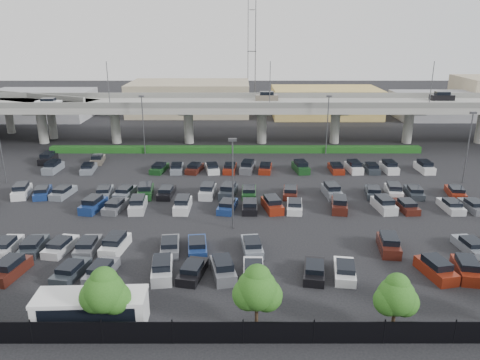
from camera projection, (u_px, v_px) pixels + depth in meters
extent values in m
plane|color=black|center=(234.00, 202.00, 59.96)|extent=(280.00, 280.00, 0.00)
cube|color=gray|center=(236.00, 106.00, 88.06)|extent=(150.00, 13.00, 1.10)
cube|color=slate|center=(235.00, 105.00, 81.79)|extent=(150.00, 0.50, 1.00)
cube|color=slate|center=(236.00, 95.00, 93.66)|extent=(150.00, 0.50, 1.00)
cylinder|color=gray|center=(42.00, 126.00, 89.26)|extent=(1.80, 1.80, 6.70)
cube|color=slate|center=(40.00, 110.00, 88.27)|extent=(2.60, 9.75, 0.50)
cylinder|color=gray|center=(115.00, 126.00, 89.27)|extent=(1.80, 1.80, 6.70)
cube|color=slate|center=(114.00, 110.00, 88.28)|extent=(2.60, 9.75, 0.50)
cylinder|color=gray|center=(189.00, 126.00, 89.28)|extent=(1.80, 1.80, 6.70)
cube|color=slate|center=(188.00, 110.00, 88.29)|extent=(2.60, 9.75, 0.50)
cylinder|color=gray|center=(262.00, 126.00, 89.29)|extent=(1.80, 1.80, 6.70)
cube|color=slate|center=(262.00, 109.00, 88.30)|extent=(2.60, 9.75, 0.50)
cylinder|color=gray|center=(335.00, 126.00, 89.29)|extent=(1.80, 1.80, 6.70)
cube|color=slate|center=(336.00, 109.00, 88.30)|extent=(2.60, 9.75, 0.50)
cylinder|color=gray|center=(408.00, 126.00, 89.30)|extent=(1.80, 1.80, 6.70)
cube|color=slate|center=(410.00, 109.00, 88.31)|extent=(2.60, 9.75, 0.50)
cube|color=white|center=(49.00, 103.00, 84.89)|extent=(4.40, 1.82, 0.82)
cube|color=black|center=(48.00, 99.00, 84.69)|extent=(2.30, 1.60, 0.50)
cube|color=#635A4E|center=(267.00, 97.00, 90.57)|extent=(4.40, 1.82, 1.05)
cube|color=black|center=(267.00, 93.00, 90.31)|extent=(2.60, 1.60, 0.65)
cube|color=black|center=(442.00, 97.00, 90.59)|extent=(4.40, 1.82, 1.05)
cube|color=black|center=(442.00, 93.00, 90.34)|extent=(2.60, 1.60, 0.65)
cylinder|color=#454549|center=(108.00, 85.00, 80.82)|extent=(0.14, 0.14, 8.00)
cylinder|color=#454549|center=(270.00, 85.00, 80.84)|extent=(0.14, 0.14, 8.00)
cylinder|color=#454549|center=(432.00, 85.00, 80.86)|extent=(0.14, 0.14, 8.00)
cylinder|color=gray|center=(9.00, 117.00, 97.69)|extent=(1.60, 1.60, 6.70)
cylinder|color=gray|center=(52.00, 122.00, 92.88)|extent=(1.60, 1.60, 6.70)
cube|color=#134215|center=(235.00, 149.00, 83.52)|extent=(66.00, 1.60, 1.10)
cube|color=black|center=(229.00, 333.00, 33.09)|extent=(70.00, 0.06, 1.80)
cylinder|color=black|center=(31.00, 332.00, 33.05)|extent=(0.10, 0.10, 2.00)
cylinder|color=black|center=(102.00, 332.00, 33.05)|extent=(0.10, 0.10, 2.00)
cylinder|color=black|center=(173.00, 332.00, 33.06)|extent=(0.10, 0.10, 2.00)
cylinder|color=black|center=(243.00, 332.00, 33.06)|extent=(0.10, 0.10, 2.00)
cylinder|color=black|center=(314.00, 331.00, 33.06)|extent=(0.10, 0.10, 2.00)
cylinder|color=black|center=(384.00, 331.00, 33.07)|extent=(0.10, 0.10, 2.00)
cylinder|color=black|center=(455.00, 331.00, 33.07)|extent=(0.10, 0.10, 2.00)
cylinder|color=#332316|center=(107.00, 321.00, 34.32)|extent=(0.26, 0.26, 1.96)
sphere|color=#1F5316|center=(104.00, 292.00, 33.57)|extent=(3.04, 3.04, 3.04)
sphere|color=#1F5316|center=(115.00, 298.00, 33.83)|extent=(2.39, 2.39, 2.39)
sphere|color=#1F5316|center=(96.00, 297.00, 33.59)|extent=(2.39, 2.39, 2.39)
sphere|color=#1F5316|center=(104.00, 281.00, 33.41)|extent=(2.06, 2.06, 2.06)
cylinder|color=#332316|center=(256.00, 318.00, 34.60)|extent=(0.26, 0.26, 1.97)
sphere|color=#1F5316|center=(257.00, 290.00, 33.84)|extent=(3.07, 3.07, 3.07)
sphere|color=#1F5316|center=(266.00, 296.00, 34.11)|extent=(2.41, 2.41, 2.41)
sphere|color=#1F5316|center=(248.00, 294.00, 33.87)|extent=(2.41, 2.41, 2.41)
sphere|color=#1F5316|center=(257.00, 278.00, 33.68)|extent=(2.08, 2.08, 2.08)
cylinder|color=#332316|center=(393.00, 323.00, 34.22)|extent=(0.26, 0.26, 1.80)
sphere|color=#1F5316|center=(396.00, 297.00, 33.53)|extent=(2.79, 2.79, 2.79)
sphere|color=#1F5316|center=(404.00, 302.00, 33.79)|extent=(2.19, 2.19, 2.19)
sphere|color=#1F5316|center=(388.00, 301.00, 33.55)|extent=(2.19, 2.19, 2.19)
sphere|color=#1F5316|center=(397.00, 286.00, 33.40)|extent=(1.89, 1.89, 1.89)
cube|color=silver|center=(92.00, 312.00, 35.00)|extent=(8.24, 3.03, 2.37)
cube|color=black|center=(91.00, 305.00, 34.83)|extent=(7.11, 3.05, 1.07)
cube|color=silver|center=(90.00, 297.00, 34.59)|extent=(8.35, 3.15, 0.28)
cube|color=#431811|center=(10.00, 271.00, 42.21)|extent=(2.52, 4.64, 1.05)
cube|color=black|center=(9.00, 263.00, 41.96)|extent=(2.01, 2.83, 0.65)
cube|color=#292E35|center=(71.00, 272.00, 42.25)|extent=(2.65, 4.67, 0.82)
cube|color=black|center=(70.00, 267.00, 41.87)|extent=(2.02, 2.57, 0.50)
cube|color=#595B61|center=(102.00, 272.00, 42.26)|extent=(2.47, 4.63, 0.82)
cube|color=black|center=(100.00, 267.00, 41.87)|extent=(1.94, 2.52, 0.50)
cube|color=silver|center=(162.00, 271.00, 42.22)|extent=(2.34, 4.59, 1.05)
cube|color=black|center=(162.00, 263.00, 41.97)|extent=(1.90, 2.77, 0.65)
cube|color=black|center=(193.00, 272.00, 42.26)|extent=(2.69, 4.68, 0.82)
cube|color=black|center=(192.00, 267.00, 41.88)|extent=(2.04, 2.58, 0.50)
cube|color=#595B61|center=(223.00, 271.00, 42.23)|extent=(2.66, 4.68, 1.05)
cube|color=black|center=(223.00, 263.00, 41.97)|extent=(2.09, 2.87, 0.65)
cube|color=silver|center=(253.00, 272.00, 42.26)|extent=(1.88, 4.42, 0.82)
cube|color=black|center=(254.00, 267.00, 41.88)|extent=(1.63, 2.32, 0.50)
cube|color=black|center=(314.00, 272.00, 42.27)|extent=(2.53, 4.64, 0.82)
cube|color=black|center=(315.00, 267.00, 41.88)|extent=(1.97, 2.54, 0.50)
cube|color=white|center=(344.00, 272.00, 42.27)|extent=(2.48, 4.63, 0.82)
cube|color=black|center=(345.00, 267.00, 41.88)|extent=(1.94, 2.52, 0.50)
cube|color=maroon|center=(436.00, 271.00, 42.24)|extent=(2.73, 4.69, 1.05)
cube|color=black|center=(437.00, 262.00, 41.98)|extent=(2.13, 2.89, 0.65)
cube|color=maroon|center=(466.00, 271.00, 42.24)|extent=(2.57, 4.65, 1.05)
cube|color=black|center=(467.00, 262.00, 41.98)|extent=(2.04, 2.84, 0.65)
cube|color=silver|center=(6.00, 247.00, 47.00)|extent=(1.88, 4.42, 0.82)
cube|color=black|center=(4.00, 242.00, 46.61)|extent=(1.63, 2.32, 0.50)
cube|color=#292E35|center=(34.00, 247.00, 47.00)|extent=(2.02, 4.48, 0.82)
cube|color=black|center=(32.00, 242.00, 46.61)|extent=(1.70, 2.37, 0.50)
cube|color=silver|center=(61.00, 247.00, 47.00)|extent=(2.56, 4.65, 0.82)
cube|color=black|center=(59.00, 242.00, 46.61)|extent=(1.98, 2.54, 0.50)
cube|color=#595B61|center=(88.00, 247.00, 47.00)|extent=(1.84, 4.41, 0.82)
cube|color=black|center=(87.00, 242.00, 46.61)|extent=(1.61, 2.31, 0.50)
cube|color=white|center=(115.00, 246.00, 46.97)|extent=(2.40, 4.61, 1.05)
cube|color=black|center=(115.00, 238.00, 46.71)|extent=(1.94, 2.79, 0.65)
cube|color=#595B61|center=(170.00, 247.00, 47.01)|extent=(2.29, 4.57, 0.82)
cube|color=black|center=(170.00, 242.00, 46.62)|extent=(1.84, 2.46, 0.50)
cube|color=navy|center=(197.00, 247.00, 47.01)|extent=(2.30, 4.57, 0.82)
cube|color=black|center=(197.00, 242.00, 46.62)|extent=(1.85, 2.46, 0.50)
cube|color=slate|center=(252.00, 247.00, 47.01)|extent=(2.26, 4.56, 0.82)
cube|color=black|center=(252.00, 242.00, 46.62)|extent=(1.83, 2.45, 0.50)
cube|color=#431811|center=(389.00, 246.00, 46.98)|extent=(2.38, 4.60, 1.05)
cube|color=black|center=(389.00, 238.00, 46.73)|extent=(1.93, 2.79, 0.65)
cube|color=slate|center=(470.00, 247.00, 47.03)|extent=(2.28, 4.57, 0.82)
cube|color=black|center=(472.00, 242.00, 46.64)|extent=(1.84, 2.46, 0.50)
cube|color=navy|center=(93.00, 206.00, 57.41)|extent=(2.60, 4.66, 1.05)
cube|color=black|center=(93.00, 200.00, 57.15)|extent=(2.05, 2.85, 0.65)
cube|color=#595B61|center=(116.00, 207.00, 57.44)|extent=(2.57, 4.65, 0.82)
cube|color=black|center=(115.00, 202.00, 57.06)|extent=(1.99, 2.55, 0.50)
cube|color=silver|center=(138.00, 206.00, 57.41)|extent=(2.11, 4.51, 1.05)
cube|color=black|center=(138.00, 200.00, 57.15)|extent=(1.77, 2.70, 0.65)
cube|color=white|center=(183.00, 206.00, 57.41)|extent=(1.92, 4.44, 1.05)
cube|color=black|center=(182.00, 200.00, 57.16)|extent=(1.66, 2.64, 0.65)
cube|color=navy|center=(227.00, 207.00, 57.45)|extent=(2.62, 4.67, 0.82)
cube|color=black|center=(227.00, 202.00, 57.07)|extent=(2.01, 2.56, 0.50)
cube|color=black|center=(250.00, 207.00, 57.45)|extent=(1.93, 4.45, 0.82)
cube|color=black|center=(250.00, 202.00, 57.07)|extent=(1.66, 2.34, 0.50)
cube|color=maroon|center=(272.00, 206.00, 57.42)|extent=(2.69, 4.68, 1.05)
cube|color=black|center=(272.00, 200.00, 57.16)|extent=(2.10, 2.87, 0.65)
cube|color=white|center=(294.00, 207.00, 57.46)|extent=(2.27, 4.57, 0.82)
cube|color=black|center=(295.00, 202.00, 57.07)|extent=(1.83, 2.46, 0.50)
cube|color=#431811|center=(339.00, 206.00, 57.43)|extent=(2.50, 4.63, 1.05)
cube|color=black|center=(340.00, 200.00, 57.17)|extent=(2.00, 2.82, 0.65)
cube|color=silver|center=(384.00, 206.00, 57.43)|extent=(2.31, 4.58, 1.05)
cube|color=black|center=(384.00, 200.00, 57.17)|extent=(1.89, 2.77, 0.65)
cube|color=#431811|center=(406.00, 207.00, 57.47)|extent=(2.16, 4.53, 0.82)
cube|color=black|center=(407.00, 202.00, 57.08)|extent=(1.78, 2.42, 0.50)
cube|color=silver|center=(451.00, 207.00, 57.47)|extent=(1.95, 4.45, 0.82)
cube|color=black|center=(452.00, 202.00, 57.08)|extent=(1.67, 2.35, 0.50)
cube|color=#595B61|center=(473.00, 207.00, 57.47)|extent=(2.19, 4.54, 0.82)
cube|color=black|center=(475.00, 202.00, 57.09)|extent=(1.79, 2.43, 0.50)
cube|color=white|center=(22.00, 192.00, 62.15)|extent=(2.65, 4.67, 1.05)
cube|color=black|center=(21.00, 186.00, 61.89)|extent=(2.08, 2.86, 0.65)
cube|color=navy|center=(43.00, 193.00, 62.18)|extent=(2.76, 4.70, 0.82)
cube|color=black|center=(41.00, 189.00, 61.80)|extent=(2.08, 2.60, 0.50)
cube|color=slate|center=(63.00, 193.00, 62.19)|extent=(2.48, 4.63, 0.82)
cube|color=black|center=(62.00, 189.00, 61.80)|extent=(1.94, 2.52, 0.50)
cube|color=slate|center=(105.00, 193.00, 62.19)|extent=(2.26, 4.56, 0.82)
cube|color=black|center=(104.00, 189.00, 61.80)|extent=(1.83, 2.45, 0.50)
cube|color=slate|center=(125.00, 193.00, 62.19)|extent=(2.46, 4.62, 0.82)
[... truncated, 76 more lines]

